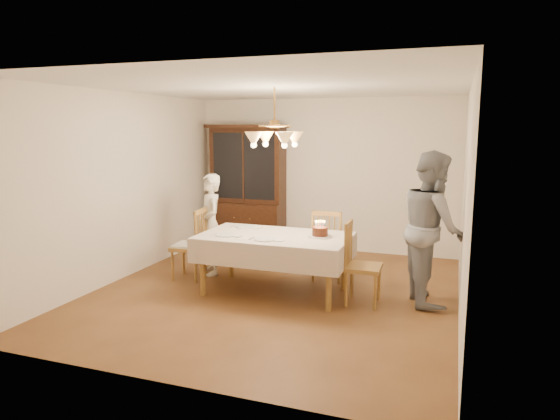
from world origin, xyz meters
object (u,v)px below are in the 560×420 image
at_px(china_hutch, 248,189).
at_px(birthday_cake, 320,232).
at_px(chair_far_side, 329,249).
at_px(elderly_woman, 210,224).
at_px(dining_table, 275,241).

distance_m(china_hutch, birthday_cake, 2.89).
distance_m(china_hutch, chair_far_side, 2.46).
xyz_separation_m(chair_far_side, elderly_woman, (-1.68, -0.28, 0.29)).
height_order(dining_table, china_hutch, china_hutch).
bearing_deg(china_hutch, chair_far_side, -38.87).
relative_size(chair_far_side, elderly_woman, 0.68).
bearing_deg(dining_table, birthday_cake, 9.85).
height_order(chair_far_side, elderly_woman, elderly_woman).
bearing_deg(china_hutch, birthday_cake, -48.52).
distance_m(chair_far_side, birthday_cake, 0.76).
bearing_deg(elderly_woman, dining_table, 26.90).
bearing_deg(chair_far_side, china_hutch, 141.13).
bearing_deg(china_hutch, elderly_woman, -84.39).
bearing_deg(birthday_cake, china_hutch, 131.48).
relative_size(dining_table, elderly_woman, 1.30).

